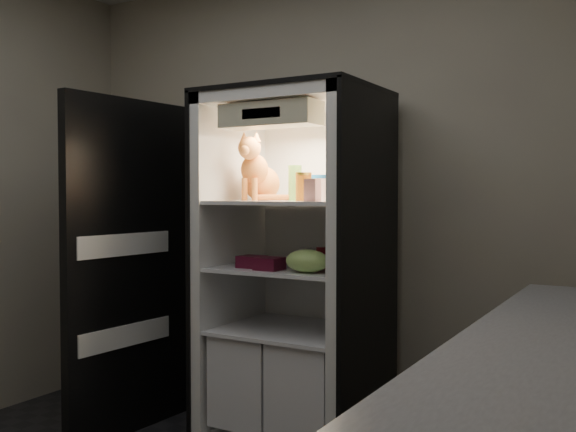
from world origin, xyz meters
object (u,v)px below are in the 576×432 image
at_px(salsa_jar, 304,187).
at_px(cream_carton, 313,190).
at_px(condiment_jar, 306,256).
at_px(berry_box_right, 269,264).
at_px(refrigerator, 297,293).
at_px(soda_can_c, 322,257).
at_px(grape_bag, 307,261).
at_px(mayo_tub, 319,188).
at_px(soda_can_b, 347,258).
at_px(tabby_cat, 258,175).
at_px(soda_can_a, 336,255).
at_px(pepper_jar, 341,180).
at_px(berry_box_left, 252,262).
at_px(parmesan_shaker, 295,183).

xyz_separation_m(salsa_jar, cream_carton, (0.14, -0.16, -0.02)).
height_order(condiment_jar, berry_box_right, condiment_jar).
xyz_separation_m(refrigerator, soda_can_c, (0.19, -0.08, 0.21)).
relative_size(salsa_jar, grape_bag, 0.65).
bearing_deg(soda_can_c, berry_box_right, -140.02).
relative_size(mayo_tub, condiment_jar, 1.45).
xyz_separation_m(soda_can_b, soda_can_c, (-0.11, -0.08, 0.00)).
relative_size(refrigerator, condiment_jar, 19.53).
xyz_separation_m(tabby_cat, grape_bag, (0.42, -0.21, -0.43)).
bearing_deg(soda_can_b, soda_can_a, 170.05).
relative_size(soda_can_c, condiment_jar, 1.22).
xyz_separation_m(pepper_jar, berry_box_left, (-0.40, -0.24, -0.43)).
xyz_separation_m(soda_can_a, grape_bag, (-0.03, -0.27, -0.01)).
xyz_separation_m(salsa_jar, soda_can_c, (0.10, 0.02, -0.36)).
relative_size(soda_can_a, condiment_jar, 1.34).
relative_size(pepper_jar, soda_can_b, 1.93).
bearing_deg(grape_bag, refrigerator, 128.41).
xyz_separation_m(pepper_jar, berry_box_right, (-0.27, -0.28, -0.43)).
distance_m(grape_bag, berry_box_right, 0.22).
bearing_deg(soda_can_c, mayo_tub, 121.81).
bearing_deg(parmesan_shaker, pepper_jar, 7.43).
height_order(refrigerator, berry_box_left, refrigerator).
distance_m(pepper_jar, berry_box_left, 0.64).
bearing_deg(soda_can_c, cream_carton, -77.86).
distance_m(parmesan_shaker, condiment_jar, 0.40).
bearing_deg(cream_carton, berry_box_right, 179.30).
bearing_deg(soda_can_c, tabby_cat, 175.53).
bearing_deg(grape_bag, berry_box_right, -179.38).
xyz_separation_m(soda_can_c, grape_bag, (0.01, -0.17, -0.00)).
bearing_deg(soda_can_b, berry_box_left, -154.79).
distance_m(grape_bag, berry_box_left, 0.36).
relative_size(grape_bag, berry_box_left, 1.83).
bearing_deg(soda_can_a, salsa_jar, -139.30).
bearing_deg(berry_box_left, mayo_tub, 54.12).
xyz_separation_m(pepper_jar, soda_can_a, (-0.02, -0.02, -0.39)).
height_order(salsa_jar, soda_can_b, salsa_jar).
xyz_separation_m(salsa_jar, berry_box_right, (-0.11, -0.15, -0.39)).
bearing_deg(soda_can_a, berry_box_left, -149.56).
bearing_deg(parmesan_shaker, cream_carton, -46.26).
bearing_deg(mayo_tub, parmesan_shaker, -128.44).
bearing_deg(tabby_cat, refrigerator, 3.87).
relative_size(salsa_jar, berry_box_right, 1.16).
distance_m(tabby_cat, parmesan_shaker, 0.22).
height_order(parmesan_shaker, berry_box_right, parmesan_shaker).
bearing_deg(soda_can_a, parmesan_shaker, -175.96).
bearing_deg(condiment_jar, cream_carton, -55.76).
relative_size(tabby_cat, berry_box_left, 3.02).
height_order(pepper_jar, soda_can_c, pepper_jar).
height_order(mayo_tub, soda_can_a, mayo_tub).
distance_m(berry_box_left, berry_box_right, 0.14).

